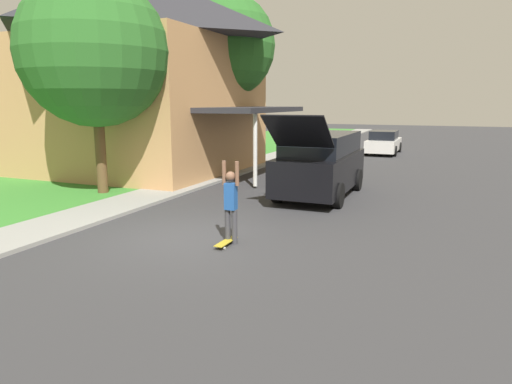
# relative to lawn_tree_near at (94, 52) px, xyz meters

# --- Properties ---
(ground_plane) EXTENTS (120.00, 120.00, 0.00)m
(ground_plane) POSITION_rel_lawn_tree_near_xyz_m (5.36, -3.30, -4.79)
(ground_plane) COLOR #333335
(lawn) EXTENTS (10.00, 80.00, 0.08)m
(lawn) POSITION_rel_lawn_tree_near_xyz_m (-2.64, 2.70, -4.75)
(lawn) COLOR #387F2D
(lawn) RESTS_ON ground_plane
(sidewalk) EXTENTS (1.80, 80.00, 0.10)m
(sidewalk) POSITION_rel_lawn_tree_near_xyz_m (1.76, 2.70, -4.74)
(sidewalk) COLOR gray
(sidewalk) RESTS_ON ground_plane
(house) EXTENTS (12.27, 9.60, 8.99)m
(house) POSITION_rel_lawn_tree_near_xyz_m (-2.48, 5.38, -0.05)
(house) COLOR tan
(house) RESTS_ON lawn
(lawn_tree_near) EXTENTS (4.94, 4.94, 7.20)m
(lawn_tree_near) POSITION_rel_lawn_tree_near_xyz_m (0.00, 0.00, 0.00)
(lawn_tree_near) COLOR brown
(lawn_tree_near) RESTS_ON lawn
(lawn_tree_far) EXTENTS (4.96, 4.96, 8.18)m
(lawn_tree_far) POSITION_rel_lawn_tree_near_xyz_m (0.92, 7.54, 0.97)
(lawn_tree_far) COLOR brown
(lawn_tree_far) RESTS_ON lawn
(suv_parked) EXTENTS (2.21, 5.78, 2.84)m
(suv_parked) POSITION_rel_lawn_tree_near_xyz_m (7.06, 2.72, -3.66)
(suv_parked) COLOR black
(suv_parked) RESTS_ON ground_plane
(car_down_street) EXTENTS (1.87, 4.46, 1.45)m
(car_down_street) POSITION_rel_lawn_tree_near_xyz_m (7.27, 17.24, -4.09)
(car_down_street) COLOR silver
(car_down_street) RESTS_ON ground_plane
(skateboarder) EXTENTS (0.41, 0.22, 1.89)m
(skateboarder) POSITION_rel_lawn_tree_near_xyz_m (6.59, -3.33, -3.82)
(skateboarder) COLOR #38383D
(skateboarder) RESTS_ON ground_plane
(skateboard) EXTENTS (0.22, 0.83, 0.10)m
(skateboard) POSITION_rel_lawn_tree_near_xyz_m (6.56, -3.54, -4.71)
(skateboard) COLOR #A89323
(skateboard) RESTS_ON ground_plane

